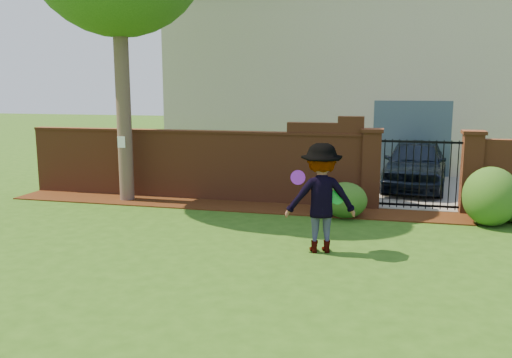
% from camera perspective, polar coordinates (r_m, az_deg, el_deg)
% --- Properties ---
extents(ground, '(80.00, 80.00, 0.01)m').
position_cam_1_polar(ground, '(9.40, -3.56, -7.73)').
color(ground, '#285114').
rests_on(ground, ground).
extents(mulch_bed, '(11.10, 1.08, 0.03)m').
position_cam_1_polar(mulch_bed, '(12.74, -3.17, -2.90)').
color(mulch_bed, '#361909').
rests_on(mulch_bed, ground).
extents(brick_wall, '(8.70, 0.31, 2.16)m').
position_cam_1_polar(brick_wall, '(13.53, -6.68, 1.73)').
color(brick_wall, brown).
rests_on(brick_wall, ground).
extents(pillar_left, '(0.50, 0.50, 1.88)m').
position_cam_1_polar(pillar_left, '(12.69, 12.33, 1.15)').
color(pillar_left, brown).
rests_on(pillar_left, ground).
extents(pillar_right, '(0.50, 0.50, 1.88)m').
position_cam_1_polar(pillar_right, '(12.82, 22.20, 0.74)').
color(pillar_right, brown).
rests_on(pillar_right, ground).
extents(iron_gate, '(1.78, 0.03, 1.60)m').
position_cam_1_polar(iron_gate, '(12.72, 17.27, 0.49)').
color(iron_gate, black).
rests_on(iron_gate, ground).
extents(driveway, '(3.20, 8.00, 0.01)m').
position_cam_1_polar(driveway, '(16.80, 16.36, -0.18)').
color(driveway, slate).
rests_on(driveway, ground).
extents(house, '(12.40, 6.40, 6.30)m').
position_cam_1_polar(house, '(20.61, 9.27, 10.71)').
color(house, beige).
rests_on(house, ground).
extents(car, '(2.08, 4.23, 1.39)m').
position_cam_1_polar(car, '(15.37, 16.75, 1.48)').
color(car, black).
rests_on(car, ground).
extents(paper_notice, '(0.20, 0.01, 0.28)m').
position_cam_1_polar(paper_notice, '(13.40, -14.32, 3.88)').
color(paper_notice, white).
rests_on(paper_notice, tree).
extents(shrub_left, '(0.96, 0.96, 0.79)m').
position_cam_1_polar(shrub_left, '(11.73, 9.59, -2.26)').
color(shrub_left, '#1C4E17').
rests_on(shrub_left, ground).
extents(shrub_middle, '(1.12, 1.12, 1.23)m').
position_cam_1_polar(shrub_middle, '(11.89, 23.98, -1.73)').
color(shrub_middle, '#1C4E17').
rests_on(shrub_middle, ground).
extents(man, '(1.37, 1.01, 1.90)m').
position_cam_1_polar(man, '(9.15, 7.01, -2.09)').
color(man, gray).
rests_on(man, ground).
extents(frisbee_purple, '(0.26, 0.11, 0.25)m').
position_cam_1_polar(frisbee_purple, '(9.01, 4.54, 0.17)').
color(frisbee_purple, purple).
rests_on(frisbee_purple, man).
extents(frisbee_green, '(0.27, 0.16, 0.27)m').
position_cam_1_polar(frisbee_green, '(9.17, 8.75, -1.91)').
color(frisbee_green, green).
rests_on(frisbee_green, man).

